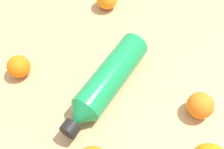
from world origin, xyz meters
The scene contains 4 objects.
ground_plane centered at (0.00, 0.00, 0.00)m, with size 2.40×2.40×0.00m, color tan.
water_bottle centered at (0.00, -0.01, 0.04)m, with size 0.32×0.13×0.08m.
orange_2 centered at (0.10, -0.22, 0.03)m, with size 0.06×0.06×0.06m, color orange.
orange_4 centered at (-0.12, 0.20, 0.03)m, with size 0.06×0.06×0.06m, color orange.
Camera 1 is at (-0.29, -0.29, 0.63)m, focal length 45.93 mm.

